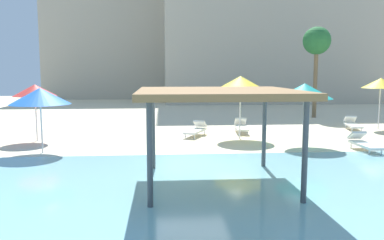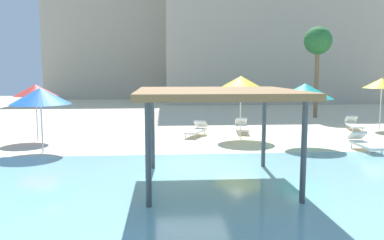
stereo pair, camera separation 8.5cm
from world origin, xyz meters
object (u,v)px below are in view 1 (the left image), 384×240
Objects in this scene: beach_umbrella_blue_5 at (40,96)px; beach_umbrella_red_3 at (35,90)px; beach_umbrella_yellow_4 at (381,83)px; beach_umbrella_yellow_6 at (240,83)px; lounge_chair_5 at (241,126)px; lounge_chair_0 at (196,129)px; lounge_chair_3 at (353,124)px; lounge_chair_1 at (364,143)px; palm_tree_1 at (317,43)px; shade_pavilion at (218,95)px; beach_umbrella_teal_1 at (305,91)px.

beach_umbrella_red_3 is at bearing 110.96° from beach_umbrella_blue_5.
beach_umbrella_yellow_4 is 0.95× the size of beach_umbrella_yellow_6.
beach_umbrella_blue_5 is at bearing -57.35° from lounge_chair_5.
lounge_chair_0 is 0.99× the size of lounge_chair_3.
lounge_chair_0 is 7.68m from lounge_chair_1.
beach_umbrella_yellow_4 reaches higher than lounge_chair_1.
beach_umbrella_red_3 reaches higher than lounge_chair_3.
beach_umbrella_blue_5 is at bearing -162.56° from beach_umbrella_yellow_6.
lounge_chair_0 is at bearing 156.54° from beach_umbrella_yellow_6.
lounge_chair_3 is (16.30, 2.09, -2.00)m from beach_umbrella_red_3.
beach_umbrella_red_3 is 18.05m from beach_umbrella_yellow_4.
lounge_chair_0 is 0.31× the size of palm_tree_1.
beach_umbrella_blue_5 is 16.11m from lounge_chair_3.
lounge_chair_0 is at bearing -68.35° from lounge_chair_3.
lounge_chair_5 is (-6.31, -0.45, 0.00)m from lounge_chair_3.
beach_umbrella_red_3 reaches higher than beach_umbrella_blue_5.
lounge_chair_5 is (2.64, 9.29, -2.20)m from shade_pavilion.
lounge_chair_5 is (-7.91, -0.65, -2.23)m from beach_umbrella_yellow_4.
shade_pavilion reaches higher than beach_umbrella_blue_5.
lounge_chair_0 is at bearing 145.90° from beach_umbrella_teal_1.
lounge_chair_0 is (-10.39, -1.55, -2.23)m from beach_umbrella_yellow_4.
beach_umbrella_red_3 is 1.37× the size of lounge_chair_1.
beach_umbrella_red_3 reaches higher than lounge_chair_1.
shade_pavilion reaches higher than lounge_chair_3.
shade_pavilion is 10.61m from beach_umbrella_red_3.
beach_umbrella_yellow_4 is 8.71m from beach_umbrella_yellow_6.
beach_umbrella_blue_5 is 1.29× the size of lounge_chair_3.
beach_umbrella_yellow_6 is 1.52× the size of lounge_chair_0.
beach_umbrella_teal_1 is at bearing -121.04° from lounge_chair_1.
beach_umbrella_yellow_6 is at bearing 17.44° from beach_umbrella_blue_5.
beach_umbrella_yellow_6 is at bearing -58.86° from lounge_chair_3.
beach_umbrella_teal_1 is 7.52m from beach_umbrella_yellow_4.
beach_umbrella_blue_5 is at bearing 142.24° from shade_pavilion.
beach_umbrella_teal_1 is at bearing -41.54° from beach_umbrella_yellow_6.
shade_pavilion reaches higher than lounge_chair_5.
beach_umbrella_red_3 is at bearing -74.53° from lounge_chair_5.
lounge_chair_0 is at bearing -171.49° from beach_umbrella_yellow_4.
beach_umbrella_blue_5 is 7.59m from lounge_chair_0.
beach_umbrella_blue_5 reaches higher than lounge_chair_1.
beach_umbrella_yellow_4 is 2.75m from lounge_chair_3.
beach_umbrella_yellow_4 is at bearing 109.84° from lounge_chair_3.
shade_pavilion is 2.22× the size of lounge_chair_0.
beach_umbrella_red_3 is 7.81m from lounge_chair_0.
beach_umbrella_yellow_4 is (17.90, 2.28, 0.22)m from beach_umbrella_red_3.
beach_umbrella_yellow_6 is (-2.35, 2.08, 0.27)m from beach_umbrella_teal_1.
lounge_chair_5 is (9.99, 1.63, -2.00)m from beach_umbrella_red_3.
shade_pavilion is at bearing -136.71° from beach_umbrella_yellow_4.
beach_umbrella_teal_1 is 10.82m from beach_umbrella_blue_5.
beach_umbrella_teal_1 is at bearing -32.83° from lounge_chair_3.
lounge_chair_5 is (8.91, 4.44, -1.91)m from beach_umbrella_blue_5.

